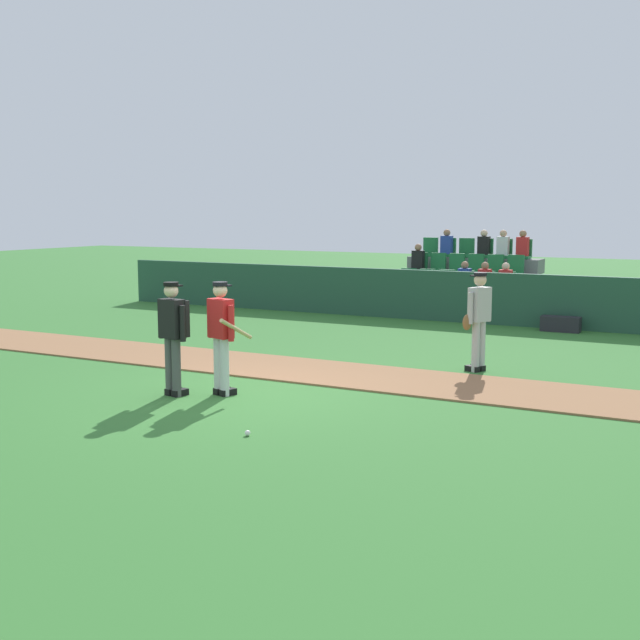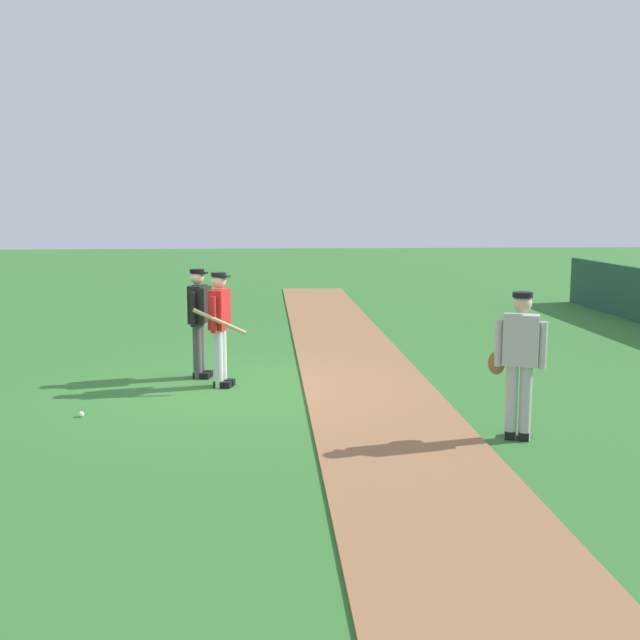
% 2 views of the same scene
% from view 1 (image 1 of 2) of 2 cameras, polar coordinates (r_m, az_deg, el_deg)
% --- Properties ---
extents(ground_plane, '(80.00, 80.00, 0.00)m').
position_cam_1_polar(ground_plane, '(12.63, -5.93, -5.26)').
color(ground_plane, '#33702D').
extents(infield_dirt_path, '(28.00, 1.98, 0.03)m').
position_cam_1_polar(infield_dirt_path, '(14.39, -1.24, -3.55)').
color(infield_dirt_path, '#936642').
rests_on(infield_dirt_path, ground).
extents(dugout_fence, '(20.00, 0.16, 1.30)m').
position_cam_1_polar(dugout_fence, '(21.02, 8.63, 1.69)').
color(dugout_fence, '#234C38').
rests_on(dugout_fence, ground).
extents(stadium_bleachers, '(3.90, 2.95, 2.30)m').
position_cam_1_polar(stadium_bleachers, '(22.79, 10.23, 2.10)').
color(stadium_bleachers, slate).
rests_on(stadium_bleachers, ground).
extents(batter_red_jersey, '(0.59, 0.80, 1.76)m').
position_cam_1_polar(batter_red_jersey, '(12.43, -6.98, -0.95)').
color(batter_red_jersey, silver).
rests_on(batter_red_jersey, ground).
extents(umpire_home_plate, '(0.58, 0.37, 1.76)m').
position_cam_1_polar(umpire_home_plate, '(12.52, -10.34, -0.81)').
color(umpire_home_plate, '#4C4C4C').
rests_on(umpire_home_plate, ground).
extents(runner_grey_jersey, '(0.41, 0.63, 1.76)m').
position_cam_1_polar(runner_grey_jersey, '(14.45, 11.14, 0.15)').
color(runner_grey_jersey, '#B2B2B2').
rests_on(runner_grey_jersey, ground).
extents(baseball, '(0.07, 0.07, 0.07)m').
position_cam_1_polar(baseball, '(10.35, -5.15, -7.97)').
color(baseball, white).
rests_on(baseball, ground).
extents(equipment_bag, '(0.90, 0.36, 0.36)m').
position_cam_1_polar(equipment_bag, '(19.84, 16.65, -0.27)').
color(equipment_bag, '#232328').
rests_on(equipment_bag, ground).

